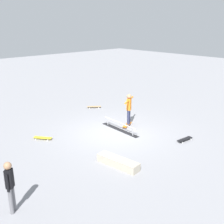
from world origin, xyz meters
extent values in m
plane|color=gray|center=(0.00, 0.00, 0.00)|extent=(60.00, 60.00, 0.00)
cube|color=black|center=(0.11, -0.42, 0.01)|extent=(2.34, 0.35, 0.01)
cylinder|color=#B7B7BC|center=(-0.76, -0.38, 0.18)|extent=(0.04, 0.04, 0.35)
cylinder|color=#B7B7BC|center=(0.98, -0.46, 0.18)|extent=(0.04, 0.04, 0.35)
cylinder|color=#B7B7BC|center=(0.11, -0.42, 0.35)|extent=(2.17, 0.15, 0.05)
cube|color=#B2A893|center=(-2.23, 2.00, 0.14)|extent=(1.66, 0.63, 0.29)
cylinder|color=#2D3351|center=(0.25, -1.19, 0.40)|extent=(0.16, 0.16, 0.80)
cylinder|color=#2D3351|center=(0.18, -1.05, 0.40)|extent=(0.16, 0.16, 0.80)
cube|color=orange|center=(0.22, -1.12, 1.09)|extent=(0.26, 0.27, 0.57)
sphere|color=#A87A56|center=(0.22, -1.12, 1.48)|extent=(0.22, 0.22, 0.22)
cylinder|color=orange|center=(0.38, -1.45, 1.30)|extent=(0.31, 0.51, 0.07)
cylinder|color=orange|center=(0.05, -0.79, 1.30)|extent=(0.31, 0.51, 0.07)
cube|color=orange|center=(0.22, -1.03, 0.08)|extent=(0.49, 0.82, 0.02)
cylinder|color=white|center=(0.43, -1.24, 0.03)|extent=(0.05, 0.06, 0.05)
cylinder|color=white|center=(0.21, -1.33, 0.03)|extent=(0.05, 0.06, 0.05)
cylinder|color=white|center=(0.22, -0.74, 0.03)|extent=(0.05, 0.06, 0.05)
cylinder|color=white|center=(0.01, -0.83, 0.03)|extent=(0.05, 0.06, 0.05)
cylinder|color=slate|center=(-2.11, 5.79, 0.37)|extent=(0.15, 0.15, 0.74)
cylinder|color=slate|center=(-2.01, 5.69, 0.37)|extent=(0.15, 0.15, 0.74)
cube|color=black|center=(-2.06, 5.74, 1.01)|extent=(0.26, 0.26, 0.53)
sphere|color=#A87A56|center=(-2.06, 5.74, 1.37)|extent=(0.20, 0.20, 0.20)
cylinder|color=black|center=(-2.15, 5.83, 0.96)|extent=(0.10, 0.10, 0.50)
cylinder|color=black|center=(-1.97, 5.65, 0.96)|extent=(0.10, 0.10, 0.50)
cube|color=black|center=(-2.66, -1.57, 0.08)|extent=(0.28, 0.82, 0.02)
cylinder|color=white|center=(-2.57, -1.85, 0.03)|extent=(0.04, 0.06, 0.05)
cylinder|color=white|center=(-2.80, -1.83, 0.03)|extent=(0.04, 0.06, 0.05)
cylinder|color=white|center=(-2.52, -1.31, 0.03)|extent=(0.04, 0.06, 0.05)
cylinder|color=white|center=(-2.74, -1.29, 0.03)|extent=(0.04, 0.06, 0.05)
cube|color=tan|center=(3.63, -1.77, 0.08)|extent=(0.67, 0.74, 0.02)
cylinder|color=white|center=(3.71, -1.49, 0.03)|extent=(0.06, 0.06, 0.05)
cylinder|color=white|center=(3.89, -1.63, 0.03)|extent=(0.06, 0.06, 0.05)
cylinder|color=white|center=(3.36, -1.90, 0.03)|extent=(0.06, 0.06, 0.05)
cylinder|color=white|center=(3.54, -2.05, 0.03)|extent=(0.06, 0.06, 0.05)
cube|color=yellow|center=(1.62, 2.76, 0.08)|extent=(0.76, 0.63, 0.02)
cylinder|color=white|center=(1.77, 3.02, 0.03)|extent=(0.06, 0.06, 0.05)
cylinder|color=white|center=(1.91, 2.83, 0.03)|extent=(0.06, 0.06, 0.05)
cylinder|color=white|center=(1.33, 2.70, 0.03)|extent=(0.06, 0.06, 0.05)
cylinder|color=white|center=(1.47, 2.51, 0.03)|extent=(0.06, 0.06, 0.05)
camera|label=1|loc=(-8.31, 8.00, 4.81)|focal=43.82mm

